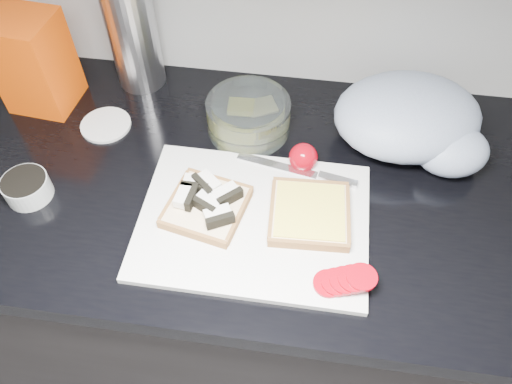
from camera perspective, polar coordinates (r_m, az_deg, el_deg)
base_cabinet at (r=1.35m, az=-4.50°, el=-10.48°), size 3.50×0.60×0.86m
countertop at (r=0.98m, az=-6.13°, el=1.77°), size 3.50×0.64×0.04m
cutting_board at (r=0.88m, az=-0.28°, el=-3.29°), size 0.40×0.30×0.01m
bread_left at (r=0.88m, az=-5.67°, el=-1.38°), size 0.16×0.16×0.04m
bread_right at (r=0.87m, az=6.13°, el=-2.45°), size 0.15×0.15×0.02m
tomato_slices at (r=0.81m, az=10.13°, el=-9.90°), size 0.11×0.07×0.02m
knife at (r=0.94m, az=6.37°, el=2.09°), size 0.23×0.06×0.01m
seed_tub at (r=0.99m, az=-24.74°, el=0.55°), size 0.08×0.08×0.04m
tub_lid at (r=1.08m, az=-16.79°, el=7.35°), size 0.14×0.14×0.01m
glass_bowl at (r=1.01m, az=-0.88°, el=8.67°), size 0.17×0.17×0.07m
bread_bag at (r=1.13m, az=-24.06°, el=13.40°), size 0.14×0.13×0.20m
steel_canister at (r=1.11m, az=-13.91°, el=17.22°), size 0.10×0.10×0.24m
grocery_bag at (r=1.01m, az=17.54°, el=7.78°), size 0.33×0.28×0.12m
whole_tomatoes at (r=0.95m, az=5.42°, el=3.96°), size 0.06×0.06×0.06m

